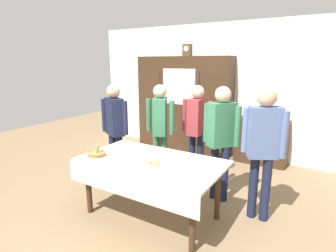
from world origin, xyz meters
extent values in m
plane|color=#846B4C|center=(0.00, 0.00, 0.00)|extent=(12.00, 12.00, 0.00)
cube|color=silver|center=(0.00, 2.65, 1.35)|extent=(6.40, 0.10, 2.70)
cylinder|color=#3D2819|center=(-0.74, -0.56, 0.36)|extent=(0.07, 0.07, 0.72)
cylinder|color=#3D2819|center=(0.74, -0.56, 0.36)|extent=(0.07, 0.07, 0.72)
cylinder|color=#3D2819|center=(-0.74, 0.16, 0.36)|extent=(0.07, 0.07, 0.72)
cylinder|color=#3D2819|center=(0.74, 0.16, 0.36)|extent=(0.07, 0.07, 0.72)
cube|color=silver|center=(0.00, -0.20, 0.74)|extent=(1.77, 0.99, 0.03)
cube|color=silver|center=(0.00, -0.70, 0.60)|extent=(1.77, 0.01, 0.24)
cube|color=#3D2819|center=(-0.90, 2.35, 1.02)|extent=(2.08, 0.45, 2.04)
cube|color=silver|center=(-0.90, 2.13, 1.43)|extent=(0.75, 0.01, 0.74)
cube|color=black|center=(-1.36, 2.13, 0.92)|extent=(0.01, 0.01, 1.63)
cube|color=black|center=(-0.44, 2.13, 0.92)|extent=(0.01, 0.01, 1.63)
cube|color=brown|center=(-0.83, 2.35, 2.16)|extent=(0.18, 0.10, 0.24)
cylinder|color=white|center=(-0.83, 2.30, 2.19)|extent=(0.11, 0.01, 0.11)
cube|color=black|center=(-0.83, 2.30, 2.21)|extent=(0.00, 0.00, 0.04)
cube|color=black|center=(-0.81, 2.30, 2.19)|extent=(0.05, 0.00, 0.00)
cube|color=#3D2819|center=(0.77, 2.41, 0.44)|extent=(0.96, 0.35, 0.87)
cube|color=#99332D|center=(0.77, 2.41, 0.88)|extent=(0.13, 0.16, 0.02)
cube|color=#3D754C|center=(0.77, 2.41, 0.91)|extent=(0.16, 0.19, 0.03)
cylinder|color=white|center=(0.43, -0.15, 0.76)|extent=(0.13, 0.13, 0.01)
cylinder|color=white|center=(0.43, -0.15, 0.79)|extent=(0.08, 0.08, 0.05)
torus|color=white|center=(0.47, -0.15, 0.79)|extent=(0.04, 0.01, 0.04)
cylinder|color=white|center=(-0.23, -0.11, 0.76)|extent=(0.13, 0.13, 0.01)
cylinder|color=white|center=(-0.23, -0.11, 0.79)|extent=(0.08, 0.08, 0.05)
torus|color=white|center=(-0.19, -0.11, 0.79)|extent=(0.04, 0.01, 0.04)
cylinder|color=#47230F|center=(-0.23, -0.11, 0.81)|extent=(0.06, 0.06, 0.01)
cylinder|color=white|center=(-0.56, -0.09, 0.76)|extent=(0.13, 0.13, 0.01)
cylinder|color=white|center=(-0.56, -0.09, 0.79)|extent=(0.08, 0.08, 0.05)
torus|color=white|center=(-0.52, -0.09, 0.79)|extent=(0.04, 0.01, 0.04)
cylinder|color=white|center=(-0.10, -0.53, 0.76)|extent=(0.13, 0.13, 0.01)
cylinder|color=white|center=(-0.10, -0.53, 0.79)|extent=(0.08, 0.08, 0.05)
torus|color=white|center=(-0.07, -0.53, 0.79)|extent=(0.04, 0.01, 0.04)
cylinder|color=silver|center=(-0.33, -0.47, 0.76)|extent=(0.13, 0.13, 0.01)
cylinder|color=silver|center=(-0.33, -0.47, 0.79)|extent=(0.08, 0.08, 0.05)
torus|color=silver|center=(-0.30, -0.47, 0.79)|extent=(0.04, 0.01, 0.04)
cylinder|color=white|center=(0.58, -0.47, 0.76)|extent=(0.13, 0.13, 0.01)
cylinder|color=white|center=(0.58, -0.47, 0.79)|extent=(0.08, 0.08, 0.05)
torus|color=white|center=(0.62, -0.47, 0.79)|extent=(0.04, 0.01, 0.04)
cylinder|color=#9E7542|center=(-0.69, -0.44, 0.78)|extent=(0.22, 0.22, 0.05)
torus|color=#9E7542|center=(-0.69, -0.44, 0.80)|extent=(0.24, 0.24, 0.02)
cylinder|color=tan|center=(-0.66, -0.45, 0.85)|extent=(0.03, 0.03, 0.12)
cylinder|color=tan|center=(-0.66, -0.44, 0.85)|extent=(0.02, 0.02, 0.12)
cylinder|color=tan|center=(-0.66, -0.43, 0.85)|extent=(0.04, 0.03, 0.12)
cylinder|color=white|center=(0.13, -0.35, 0.76)|extent=(0.28, 0.28, 0.01)
ellipsoid|color=#BC7F3D|center=(0.19, -0.34, 0.78)|extent=(0.07, 0.05, 0.04)
ellipsoid|color=#BC7F3D|center=(0.14, -0.29, 0.78)|extent=(0.07, 0.05, 0.04)
ellipsoid|color=#BC7F3D|center=(0.07, -0.33, 0.78)|extent=(0.07, 0.05, 0.04)
cube|color=silver|center=(-0.47, 0.15, 0.76)|extent=(0.10, 0.01, 0.00)
ellipsoid|color=silver|center=(-0.42, 0.15, 0.76)|extent=(0.03, 0.02, 0.01)
cube|color=silver|center=(0.35, 0.10, 0.76)|extent=(0.10, 0.01, 0.00)
ellipsoid|color=silver|center=(0.41, 0.10, 0.76)|extent=(0.03, 0.02, 0.01)
cylinder|color=#191E38|center=(1.10, 0.44, 0.41)|extent=(0.11, 0.11, 0.82)
cylinder|color=#191E38|center=(1.25, 0.44, 0.41)|extent=(0.11, 0.11, 0.82)
cube|color=slate|center=(1.18, 0.44, 1.12)|extent=(0.41, 0.35, 0.61)
sphere|color=tan|center=(1.18, 0.44, 1.54)|extent=(0.22, 0.22, 0.22)
cylinder|color=slate|center=(0.96, 0.44, 1.12)|extent=(0.08, 0.08, 0.55)
cylinder|color=slate|center=(1.40, 0.44, 1.12)|extent=(0.08, 0.08, 0.55)
cylinder|color=#191E38|center=(-0.07, 1.11, 0.39)|extent=(0.11, 0.11, 0.78)
cylinder|color=#191E38|center=(0.08, 1.11, 0.39)|extent=(0.11, 0.11, 0.78)
cube|color=#933338|center=(0.00, 1.11, 1.07)|extent=(0.20, 0.36, 0.59)
sphere|color=#DBB293|center=(0.00, 1.11, 1.47)|extent=(0.21, 0.21, 0.21)
cylinder|color=#933338|center=(-0.22, 1.11, 1.07)|extent=(0.08, 0.08, 0.53)
cylinder|color=#933338|center=(0.22, 1.11, 1.07)|extent=(0.08, 0.08, 0.53)
cylinder|color=#191E38|center=(-1.18, 0.38, 0.39)|extent=(0.11, 0.11, 0.79)
cylinder|color=#191E38|center=(-1.03, 0.38, 0.39)|extent=(0.11, 0.11, 0.79)
cube|color=#191E38|center=(-1.10, 0.38, 1.08)|extent=(0.41, 0.35, 0.59)
sphere|color=tan|center=(-1.10, 0.38, 1.48)|extent=(0.21, 0.21, 0.21)
cylinder|color=#191E38|center=(-1.32, 0.38, 1.08)|extent=(0.08, 0.08, 0.53)
cylinder|color=#191E38|center=(-0.88, 0.38, 1.08)|extent=(0.08, 0.08, 0.53)
cylinder|color=#33704C|center=(-0.58, 0.79, 0.39)|extent=(0.11, 0.11, 0.79)
cylinder|color=#33704C|center=(-0.43, 0.79, 0.39)|extent=(0.11, 0.11, 0.79)
cube|color=#33704C|center=(-0.50, 0.79, 1.08)|extent=(0.34, 0.41, 0.59)
sphere|color=#DBB293|center=(-0.50, 0.79, 1.48)|extent=(0.21, 0.21, 0.21)
cylinder|color=#33704C|center=(-0.72, 0.79, 1.08)|extent=(0.08, 0.08, 0.53)
cylinder|color=#33704C|center=(-0.28, 0.79, 1.08)|extent=(0.08, 0.08, 0.53)
cylinder|color=#191E38|center=(0.51, 0.65, 0.40)|extent=(0.11, 0.11, 0.80)
cylinder|color=#191E38|center=(0.66, 0.65, 0.40)|extent=(0.11, 0.11, 0.80)
cube|color=#33704C|center=(0.58, 0.65, 1.10)|extent=(0.37, 0.41, 0.60)
sphere|color=#DBB293|center=(0.58, 0.65, 1.51)|extent=(0.22, 0.22, 0.22)
cylinder|color=#33704C|center=(0.36, 0.65, 1.10)|extent=(0.08, 0.08, 0.54)
cylinder|color=#33704C|center=(0.80, 0.65, 1.10)|extent=(0.08, 0.08, 0.54)
camera|label=1|loc=(1.78, -2.76, 1.93)|focal=28.68mm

